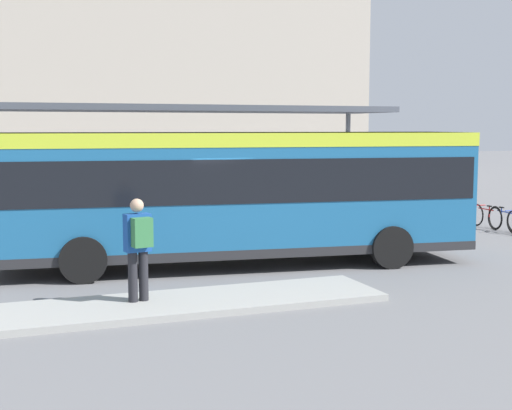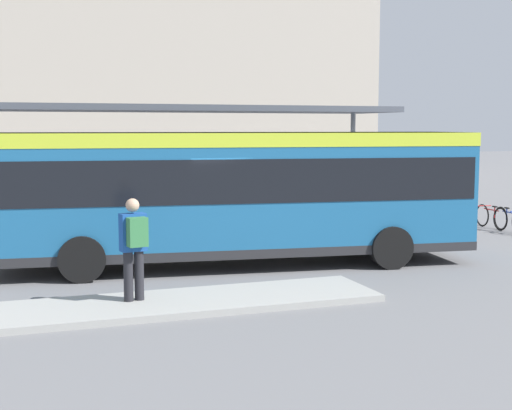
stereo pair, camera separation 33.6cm
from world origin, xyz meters
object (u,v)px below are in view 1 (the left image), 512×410
object	(u,v)px
bicycle_blue	(504,219)
potted_planter_near_shelter	(245,216)
city_bus	(234,188)
pedestrian_waiting	(139,243)
bicycle_red	(486,216)

from	to	relation	value
bicycle_blue	potted_planter_near_shelter	distance (m)	7.92
city_bus	pedestrian_waiting	size ratio (longest dim) A/B	6.13
bicycle_red	potted_planter_near_shelter	xyz separation A→B (m)	(-7.77, 0.62, 0.27)
pedestrian_waiting	potted_planter_near_shelter	bearing A→B (deg)	-42.53
pedestrian_waiting	city_bus	bearing A→B (deg)	-51.41
bicycle_blue	pedestrian_waiting	bearing A→B (deg)	-60.08
city_bus	bicycle_red	bearing A→B (deg)	24.98
pedestrian_waiting	bicycle_blue	bearing A→B (deg)	-76.19
pedestrian_waiting	potted_planter_near_shelter	distance (m)	8.02
bicycle_blue	bicycle_red	xyz separation A→B (m)	(-0.01, 0.86, -0.01)
pedestrian_waiting	potted_planter_near_shelter	world-z (taller)	pedestrian_waiting
city_bus	bicycle_red	world-z (taller)	city_bus
bicycle_blue	potted_planter_near_shelter	size ratio (longest dim) A/B	1.37
pedestrian_waiting	bicycle_red	size ratio (longest dim) A/B	1.08
city_bus	potted_planter_near_shelter	bearing A→B (deg)	73.97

